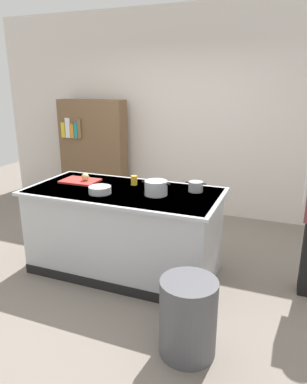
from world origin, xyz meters
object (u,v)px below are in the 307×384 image
at_px(sauce_pan, 196,186).
at_px(mixing_bowl, 100,190).
at_px(trash_bin, 188,317).
at_px(stock_pot, 156,188).
at_px(bookshelf, 94,154).
at_px(juice_cup, 134,180).
at_px(onion, 85,177).

height_order(sauce_pan, mixing_bowl, sauce_pan).
bearing_deg(mixing_bowl, trash_bin, -33.48).
height_order(stock_pot, bookshelf, bookshelf).
height_order(stock_pot, juice_cup, stock_pot).
xyz_separation_m(stock_pot, sauce_pan, (0.33, 0.25, -0.02)).
bearing_deg(juice_cup, mixing_bowl, -115.00).
xyz_separation_m(mixing_bowl, trash_bin, (1.14, -0.75, -0.64)).
bearing_deg(juice_cup, sauce_pan, 0.76).
bearing_deg(stock_pot, juice_cup, 144.75).
bearing_deg(sauce_pan, trash_bin, -76.60).
distance_m(onion, trash_bin, 1.93).
height_order(mixing_bowl, bookshelf, bookshelf).
bearing_deg(juice_cup, stock_pot, -35.25).
distance_m(trash_bin, bookshelf, 3.68).
xyz_separation_m(onion, trash_bin, (1.48, -1.04, -0.66)).
distance_m(sauce_pan, trash_bin, 1.36).
distance_m(sauce_pan, mixing_bowl, 0.95).
bearing_deg(stock_pot, trash_bin, -56.31).
relative_size(sauce_pan, mixing_bowl, 0.95).
height_order(juice_cup, trash_bin, juice_cup).
bearing_deg(sauce_pan, mixing_bowl, -154.56).
height_order(mixing_bowl, trash_bin, mixing_bowl).
height_order(sauce_pan, trash_bin, sauce_pan).
xyz_separation_m(juice_cup, trash_bin, (0.95, -1.15, -0.65)).
xyz_separation_m(trash_bin, bookshelf, (-2.40, 2.73, 0.55)).
xyz_separation_m(onion, juice_cup, (0.54, 0.11, -0.01)).
distance_m(sauce_pan, juice_cup, 0.67).
bearing_deg(stock_pot, sauce_pan, 37.46).
bearing_deg(onion, sauce_pan, 5.51).
height_order(sauce_pan, bookshelf, bookshelf).
bearing_deg(onion, trash_bin, -35.10).
bearing_deg(bookshelf, trash_bin, -48.77).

